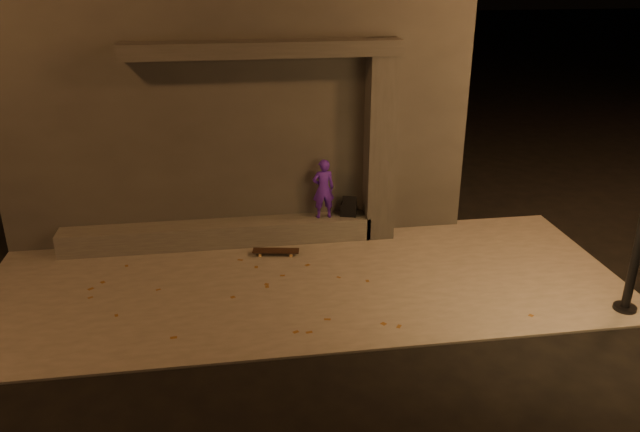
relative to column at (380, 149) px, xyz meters
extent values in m
plane|color=black|center=(-1.70, -3.75, -1.84)|extent=(120.00, 120.00, 0.00)
cube|color=#645F58|center=(-1.70, -1.75, -1.82)|extent=(11.00, 4.40, 0.04)
cube|color=#383533|center=(-2.70, 2.75, 0.76)|extent=(9.00, 5.00, 5.20)
cube|color=#4A4843|center=(-3.20, 0.00, -1.58)|extent=(6.00, 0.55, 0.45)
cube|color=#383533|center=(0.00, 0.00, 0.00)|extent=(0.55, 0.55, 3.60)
cube|color=#383533|center=(-2.20, 0.05, 1.94)|extent=(5.00, 0.70, 0.28)
imported|color=#4B1CB6|center=(-1.11, 0.00, -0.75)|extent=(0.45, 0.31, 1.20)
cube|color=black|center=(-0.60, 0.00, -1.22)|extent=(0.36, 0.29, 0.26)
cube|color=black|center=(-0.60, 0.00, -1.00)|extent=(0.27, 0.12, 0.18)
cube|color=black|center=(-2.13, -0.65, -1.71)|extent=(0.91, 0.38, 0.02)
cylinder|color=tan|center=(-1.82, -0.62, -1.77)|extent=(0.07, 0.05, 0.06)
cylinder|color=tan|center=(-1.85, -0.79, -1.77)|extent=(0.07, 0.05, 0.06)
cylinder|color=tan|center=(-2.40, -0.51, -1.77)|extent=(0.07, 0.05, 0.06)
cylinder|color=tan|center=(-2.43, -0.68, -1.77)|extent=(0.07, 0.05, 0.06)
cube|color=#99999E|center=(-1.84, -0.70, -1.73)|extent=(0.09, 0.19, 0.02)
cube|color=#99999E|center=(-2.41, -0.60, -1.73)|extent=(0.09, 0.19, 0.02)
cylinder|color=black|center=(3.25, -3.47, -1.79)|extent=(0.36, 0.36, 0.10)
camera|label=1|loc=(-2.89, -11.32, 3.42)|focal=35.00mm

